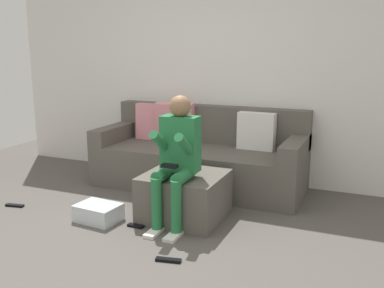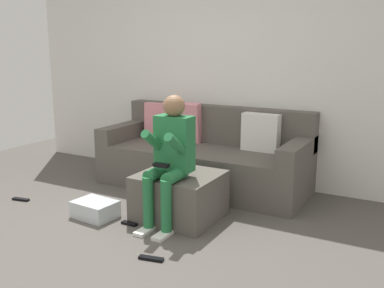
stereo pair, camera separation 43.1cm
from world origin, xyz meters
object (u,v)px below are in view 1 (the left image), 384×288
(couch_sectional, at_px, (200,157))
(remote_by_storage_bin, at_px, (136,226))
(remote_near_ottoman, at_px, (168,260))
(storage_bin, at_px, (98,213))
(person_seated, at_px, (177,153))
(remote_under_side_table, at_px, (15,205))
(ottoman, at_px, (184,196))

(couch_sectional, distance_m, remote_by_storage_bin, 1.38)
(couch_sectional, xyz_separation_m, remote_by_storage_bin, (-0.07, -1.34, -0.32))
(remote_near_ottoman, xyz_separation_m, remote_by_storage_bin, (-0.55, 0.46, 0.00))
(storage_bin, relative_size, remote_by_storage_bin, 2.54)
(person_seated, relative_size, remote_under_side_table, 6.08)
(remote_by_storage_bin, bearing_deg, storage_bin, -176.82)
(person_seated, bearing_deg, couch_sectional, 102.21)
(ottoman, bearing_deg, remote_by_storage_bin, -130.63)
(storage_bin, bearing_deg, ottoman, 27.94)
(ottoman, height_order, remote_by_storage_bin, ottoman)
(ottoman, bearing_deg, storage_bin, -152.06)
(remote_near_ottoman, relative_size, remote_by_storage_bin, 1.27)
(remote_by_storage_bin, bearing_deg, couch_sectional, 89.12)
(ottoman, height_order, storage_bin, ottoman)
(remote_near_ottoman, bearing_deg, remote_by_storage_bin, 129.12)
(person_seated, xyz_separation_m, remote_under_side_table, (-1.69, -0.23, -0.65))
(ottoman, height_order, remote_under_side_table, ottoman)
(couch_sectional, height_order, ottoman, couch_sectional)
(remote_by_storage_bin, bearing_deg, ottoman, 51.42)
(couch_sectional, relative_size, ottoman, 3.28)
(remote_by_storage_bin, bearing_deg, remote_under_side_table, -176.59)
(remote_near_ottoman, bearing_deg, storage_bin, 143.33)
(couch_sectional, relative_size, remote_near_ottoman, 12.05)
(remote_near_ottoman, height_order, remote_by_storage_bin, same)
(couch_sectional, distance_m, remote_near_ottoman, 1.89)
(storage_bin, relative_size, remote_under_side_table, 2.03)
(storage_bin, bearing_deg, remote_by_storage_bin, 1.12)
(couch_sectional, bearing_deg, remote_near_ottoman, -75.01)
(couch_sectional, distance_m, person_seated, 1.21)
(remote_by_storage_bin, relative_size, remote_under_side_table, 0.80)
(person_seated, bearing_deg, remote_near_ottoman, -70.40)
(couch_sectional, xyz_separation_m, person_seated, (0.25, -1.13, 0.33))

